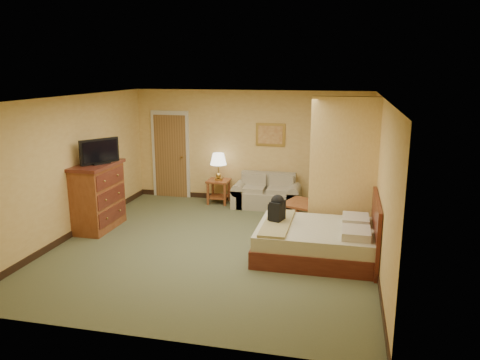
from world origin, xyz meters
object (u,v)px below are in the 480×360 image
(coffee_table, at_px, (304,209))
(bed, at_px, (319,240))
(dresser, at_px, (98,196))
(loveseat, at_px, (267,196))

(coffee_table, xyz_separation_m, bed, (0.39, -1.52, -0.06))
(dresser, height_order, bed, dresser)
(coffee_table, height_order, dresser, dresser)
(coffee_table, height_order, bed, bed)
(bed, bearing_deg, coffee_table, 104.24)
(loveseat, height_order, bed, bed)
(loveseat, xyz_separation_m, bed, (1.34, -2.67, 0.04))
(dresser, bearing_deg, coffee_table, 14.70)
(coffee_table, distance_m, dresser, 4.05)
(dresser, distance_m, bed, 4.34)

